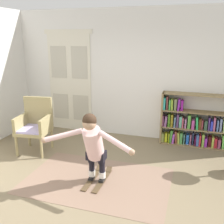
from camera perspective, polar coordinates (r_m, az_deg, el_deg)
The scene contains 8 objects.
ground_plane at distance 4.05m, azimuth -2.55°, elevation -18.02°, with size 7.20×7.20×0.00m, color #7B6B50.
back_wall at distance 5.91m, azimuth 5.98°, elevation 8.10°, with size 6.00×0.10×2.90m, color silver.
double_door at distance 6.45m, azimuth -9.26°, elevation 6.68°, with size 1.22×0.05×2.45m.
rug at distance 4.41m, azimuth -3.30°, elevation -14.82°, with size 2.35×1.53×0.01m, color #866A57.
bookshelf at distance 5.83m, azimuth 18.68°, elevation -2.88°, with size 1.71×0.30×1.14m.
wicker_chair at distance 5.48m, azimuth -16.61°, elevation -2.48°, with size 0.67×0.67×1.10m.
skis_pair at distance 4.43m, azimuth -3.16°, elevation -14.42°, with size 0.28×0.76×0.07m.
person_skier at distance 3.97m, azimuth -4.20°, elevation -6.82°, with size 1.43×0.59×1.15m.
Camera 1 is at (1.17, -3.14, 2.28)m, focal length 41.44 mm.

